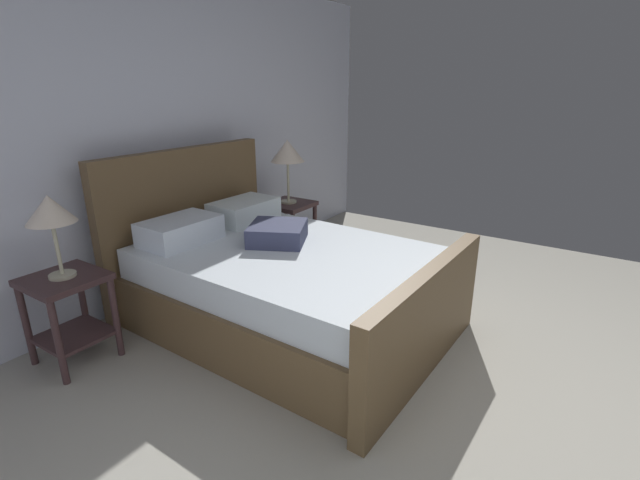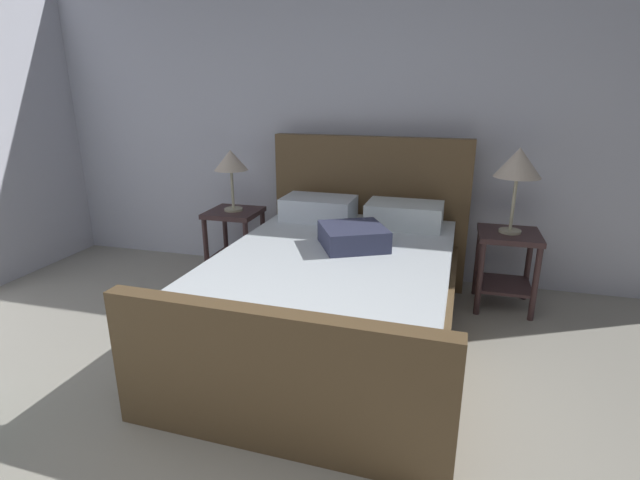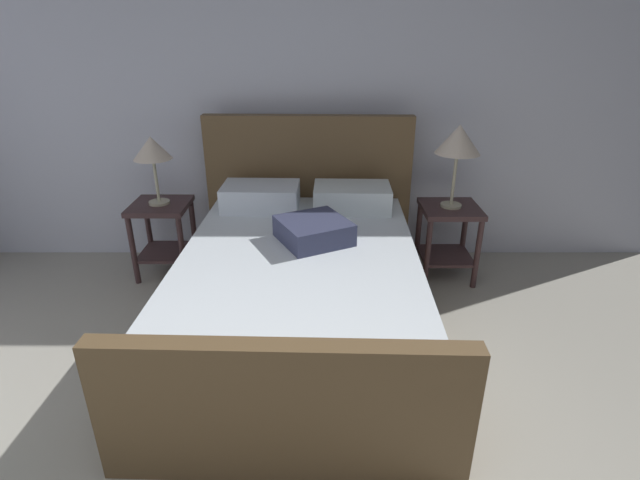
{
  "view_description": "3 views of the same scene",
  "coord_description": "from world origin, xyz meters",
  "px_view_note": "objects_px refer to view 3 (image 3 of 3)",
  "views": [
    {
      "loc": [
        -2.47,
        -0.16,
        1.76
      ],
      "look_at": [
        0.08,
        1.52,
        0.7
      ],
      "focal_mm": 25.8,
      "sensor_mm": 36.0,
      "label": 1
    },
    {
      "loc": [
        0.65,
        -1.04,
        1.62
      ],
      "look_at": [
        -0.08,
        1.64,
        0.73
      ],
      "focal_mm": 26.68,
      "sensor_mm": 36.0,
      "label": 2
    },
    {
      "loc": [
        0.11,
        -0.9,
        1.87
      ],
      "look_at": [
        0.12,
        1.48,
        0.81
      ],
      "focal_mm": 27.0,
      "sensor_mm": 36.0,
      "label": 3
    }
  ],
  "objects_px": {
    "nightstand_left": "(162,227)",
    "bed": "(300,284)",
    "table_lamp_right": "(457,141)",
    "nightstand_right": "(447,230)",
    "table_lamp_left": "(150,150)"
  },
  "relations": [
    {
      "from": "nightstand_left",
      "to": "bed",
      "type": "bearing_deg",
      "value": -36.57
    },
    {
      "from": "nightstand_left",
      "to": "table_lamp_left",
      "type": "relative_size",
      "value": 1.14
    },
    {
      "from": "nightstand_right",
      "to": "nightstand_left",
      "type": "bearing_deg",
      "value": 178.25
    },
    {
      "from": "nightstand_right",
      "to": "table_lamp_right",
      "type": "bearing_deg",
      "value": 0.0
    },
    {
      "from": "table_lamp_right",
      "to": "bed",
      "type": "bearing_deg",
      "value": -145.61
    },
    {
      "from": "table_lamp_right",
      "to": "nightstand_left",
      "type": "relative_size",
      "value": 1.04
    },
    {
      "from": "table_lamp_right",
      "to": "nightstand_right",
      "type": "bearing_deg",
      "value": 0.0
    },
    {
      "from": "bed",
      "to": "nightstand_left",
      "type": "height_order",
      "value": "bed"
    },
    {
      "from": "nightstand_right",
      "to": "table_lamp_left",
      "type": "xyz_separation_m",
      "value": [
        -2.26,
        0.07,
        0.62
      ]
    },
    {
      "from": "bed",
      "to": "table_lamp_right",
      "type": "xyz_separation_m",
      "value": [
        1.13,
        0.77,
        0.75
      ]
    },
    {
      "from": "bed",
      "to": "nightstand_left",
      "type": "bearing_deg",
      "value": 143.43
    },
    {
      "from": "bed",
      "to": "table_lamp_right",
      "type": "bearing_deg",
      "value": 34.39
    },
    {
      "from": "nightstand_right",
      "to": "table_lamp_left",
      "type": "distance_m",
      "value": 2.35
    },
    {
      "from": "bed",
      "to": "nightstand_right",
      "type": "height_order",
      "value": "bed"
    },
    {
      "from": "nightstand_left",
      "to": "table_lamp_left",
      "type": "xyz_separation_m",
      "value": [
        -0.0,
        0.0,
        0.62
      ]
    }
  ]
}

